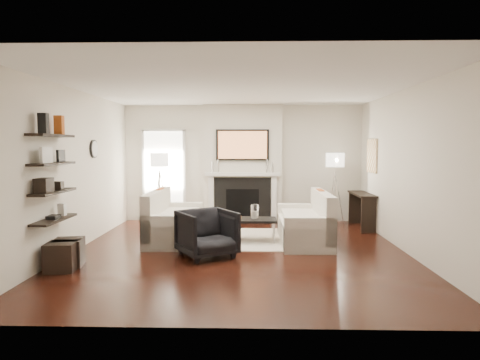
{
  "coord_description": "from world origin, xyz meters",
  "views": [
    {
      "loc": [
        0.2,
        -6.98,
        1.74
      ],
      "look_at": [
        0.0,
        0.6,
        1.15
      ],
      "focal_mm": 32.0,
      "sensor_mm": 36.0,
      "label": 1
    }
  ],
  "objects_px": {
    "loveseat_right_base": "(304,231)",
    "coffee_table": "(246,220)",
    "lamp_left_shade": "(159,160)",
    "ottoman_near": "(69,252)",
    "lamp_right_shade": "(335,160)",
    "armchair": "(207,231)",
    "loveseat_left_base": "(175,229)"
  },
  "relations": [
    {
      "from": "loveseat_right_base",
      "to": "coffee_table",
      "type": "relative_size",
      "value": 1.64
    },
    {
      "from": "coffee_table",
      "to": "lamp_left_shade",
      "type": "xyz_separation_m",
      "value": [
        -1.96,
        1.69,
        1.05
      ]
    },
    {
      "from": "ottoman_near",
      "to": "lamp_left_shade",
      "type": "bearing_deg",
      "value": 79.66
    },
    {
      "from": "coffee_table",
      "to": "lamp_left_shade",
      "type": "bearing_deg",
      "value": 139.22
    },
    {
      "from": "coffee_table",
      "to": "lamp_left_shade",
      "type": "relative_size",
      "value": 2.75
    },
    {
      "from": "loveseat_right_base",
      "to": "coffee_table",
      "type": "height_order",
      "value": "same"
    },
    {
      "from": "loveseat_right_base",
      "to": "coffee_table",
      "type": "bearing_deg",
      "value": 176.08
    },
    {
      "from": "coffee_table",
      "to": "lamp_right_shade",
      "type": "xyz_separation_m",
      "value": [
        1.94,
        1.7,
        1.05
      ]
    },
    {
      "from": "coffee_table",
      "to": "lamp_left_shade",
      "type": "height_order",
      "value": "lamp_left_shade"
    },
    {
      "from": "ottoman_near",
      "to": "armchair",
      "type": "bearing_deg",
      "value": 16.46
    },
    {
      "from": "lamp_right_shade",
      "to": "armchair",
      "type": "bearing_deg",
      "value": -132.03
    },
    {
      "from": "armchair",
      "to": "ottoman_near",
      "type": "height_order",
      "value": "armchair"
    },
    {
      "from": "coffee_table",
      "to": "ottoman_near",
      "type": "bearing_deg",
      "value": -146.59
    },
    {
      "from": "armchair",
      "to": "lamp_left_shade",
      "type": "height_order",
      "value": "lamp_left_shade"
    },
    {
      "from": "lamp_left_shade",
      "to": "ottoman_near",
      "type": "height_order",
      "value": "lamp_left_shade"
    },
    {
      "from": "loveseat_right_base",
      "to": "lamp_left_shade",
      "type": "xyz_separation_m",
      "value": [
        -3.01,
        1.77,
        1.24
      ]
    },
    {
      "from": "lamp_left_shade",
      "to": "lamp_right_shade",
      "type": "bearing_deg",
      "value": 0.13
    },
    {
      "from": "lamp_left_shade",
      "to": "armchair",
      "type": "bearing_deg",
      "value": -64.33
    },
    {
      "from": "armchair",
      "to": "lamp_right_shade",
      "type": "relative_size",
      "value": 2.05
    },
    {
      "from": "loveseat_right_base",
      "to": "lamp_left_shade",
      "type": "height_order",
      "value": "lamp_left_shade"
    },
    {
      "from": "coffee_table",
      "to": "lamp_right_shade",
      "type": "bearing_deg",
      "value": 41.34
    },
    {
      "from": "coffee_table",
      "to": "loveseat_right_base",
      "type": "bearing_deg",
      "value": -3.92
    },
    {
      "from": "armchair",
      "to": "coffee_table",
      "type": "bearing_deg",
      "value": 30.02
    },
    {
      "from": "loveseat_right_base",
      "to": "lamp_left_shade",
      "type": "relative_size",
      "value": 4.5
    },
    {
      "from": "loveseat_left_base",
      "to": "lamp_right_shade",
      "type": "bearing_deg",
      "value": 26.77
    },
    {
      "from": "loveseat_right_base",
      "to": "coffee_table",
      "type": "distance_m",
      "value": 1.07
    },
    {
      "from": "armchair",
      "to": "lamp_left_shade",
      "type": "bearing_deg",
      "value": 84.27
    },
    {
      "from": "loveseat_right_base",
      "to": "armchair",
      "type": "xyz_separation_m",
      "value": [
        -1.66,
        -1.05,
        0.2
      ]
    },
    {
      "from": "loveseat_left_base",
      "to": "coffee_table",
      "type": "height_order",
      "value": "same"
    },
    {
      "from": "ottoman_near",
      "to": "loveseat_right_base",
      "type": "bearing_deg",
      "value": 24.22
    },
    {
      "from": "lamp_right_shade",
      "to": "ottoman_near",
      "type": "height_order",
      "value": "lamp_right_shade"
    },
    {
      "from": "armchair",
      "to": "loveseat_left_base",
      "type": "bearing_deg",
      "value": 90.24
    }
  ]
}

